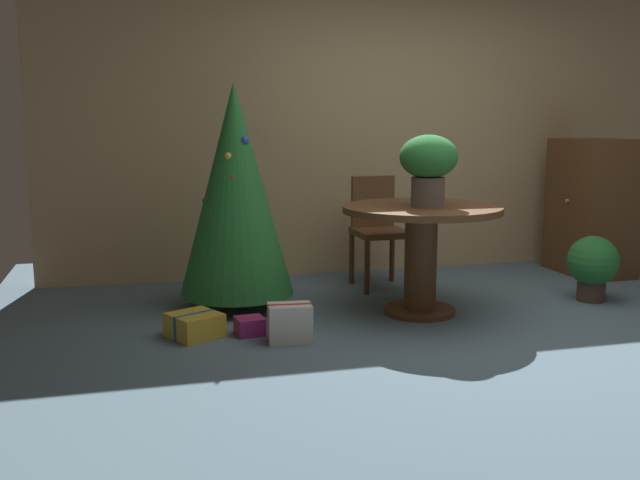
# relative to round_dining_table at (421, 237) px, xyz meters

# --- Properties ---
(ground_plane) EXTENTS (6.60, 6.60, 0.00)m
(ground_plane) POSITION_rel_round_dining_table_xyz_m (0.28, -0.67, -0.54)
(ground_plane) COLOR slate
(back_wall_panel) EXTENTS (6.00, 0.10, 2.60)m
(back_wall_panel) POSITION_rel_round_dining_table_xyz_m (0.28, 1.53, 0.76)
(back_wall_panel) COLOR tan
(back_wall_panel) RESTS_ON ground_plane
(round_dining_table) EXTENTS (1.10, 1.10, 0.76)m
(round_dining_table) POSITION_rel_round_dining_table_xyz_m (0.00, 0.00, 0.00)
(round_dining_table) COLOR brown
(round_dining_table) RESTS_ON ground_plane
(flower_vase) EXTENTS (0.40, 0.40, 0.49)m
(flower_vase) POSITION_rel_round_dining_table_xyz_m (0.03, -0.03, 0.51)
(flower_vase) COLOR #665B51
(flower_vase) RESTS_ON round_dining_table
(wooden_chair_far) EXTENTS (0.40, 0.44, 0.90)m
(wooden_chair_far) POSITION_rel_round_dining_table_xyz_m (0.00, 0.90, -0.04)
(wooden_chair_far) COLOR brown
(wooden_chair_far) RESTS_ON ground_plane
(holiday_tree) EXTENTS (0.82, 0.82, 1.61)m
(holiday_tree) POSITION_rel_round_dining_table_xyz_m (-1.22, 0.50, 0.31)
(holiday_tree) COLOR brown
(holiday_tree) RESTS_ON ground_plane
(gift_box_gold) EXTENTS (0.38, 0.39, 0.15)m
(gift_box_gold) POSITION_rel_round_dining_table_xyz_m (-1.58, -0.15, -0.47)
(gift_box_gold) COLOR gold
(gift_box_gold) RESTS_ON ground_plane
(gift_box_purple) EXTENTS (0.19, 0.18, 0.11)m
(gift_box_purple) POSITION_rel_round_dining_table_xyz_m (-1.24, -0.20, -0.49)
(gift_box_purple) COLOR #9E287A
(gift_box_purple) RESTS_ON ground_plane
(gift_box_cream) EXTENTS (0.28, 0.21, 0.24)m
(gift_box_cream) POSITION_rel_round_dining_table_xyz_m (-1.03, -0.40, -0.43)
(gift_box_cream) COLOR silver
(gift_box_cream) RESTS_ON ground_plane
(wooden_cabinet) EXTENTS (0.52, 0.74, 1.19)m
(wooden_cabinet) POSITION_rel_round_dining_table_xyz_m (2.00, 0.88, 0.05)
(wooden_cabinet) COLOR brown
(wooden_cabinet) RESTS_ON ground_plane
(potted_plant) EXTENTS (0.38, 0.38, 0.49)m
(potted_plant) POSITION_rel_round_dining_table_xyz_m (1.39, 0.00, -0.26)
(potted_plant) COLOR #4C382D
(potted_plant) RESTS_ON ground_plane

